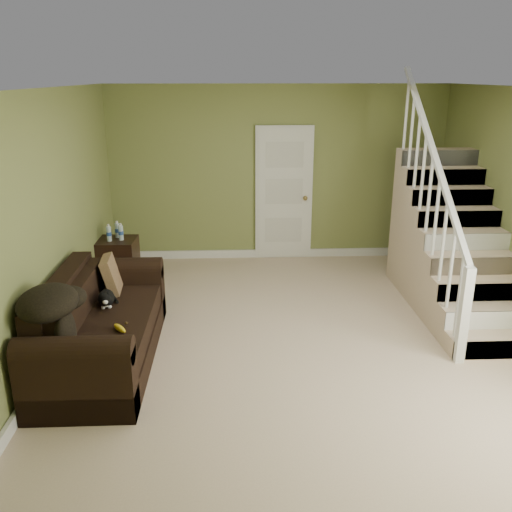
{
  "coord_description": "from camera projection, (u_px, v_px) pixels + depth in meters",
  "views": [
    {
      "loc": [
        -0.68,
        -5.32,
        2.72
      ],
      "look_at": [
        -0.43,
        0.26,
        0.85
      ],
      "focal_mm": 38.0,
      "sensor_mm": 36.0,
      "label": 1
    }
  ],
  "objects": [
    {
      "name": "wall_back",
      "position": [
        277.0,
        174.0,
        8.12
      ],
      "size": [
        5.0,
        0.04,
        2.6
      ],
      "primitive_type": "cube",
      "color": "olive",
      "rests_on": "floor"
    },
    {
      "name": "banana",
      "position": [
        120.0,
        328.0,
        4.99
      ],
      "size": [
        0.17,
        0.2,
        0.06
      ],
      "primitive_type": "ellipsoid",
      "rotation": [
        0.0,
        0.0,
        0.66
      ],
      "color": "yellow",
      "rests_on": "sofa"
    },
    {
      "name": "wall_left",
      "position": [
        51.0,
        224.0,
        5.41
      ],
      "size": [
        0.04,
        5.5,
        2.6
      ],
      "primitive_type": "cube",
      "color": "olive",
      "rests_on": "floor"
    },
    {
      "name": "throw_blanket",
      "position": [
        48.0,
        302.0,
        4.55
      ],
      "size": [
        0.54,
        0.68,
        0.27
      ],
      "primitive_type": "ellipsoid",
      "rotation": [
        0.0,
        0.0,
        -0.09
      ],
      "color": "black",
      "rests_on": "sofa"
    },
    {
      "name": "cat",
      "position": [
        106.0,
        298.0,
        5.52
      ],
      "size": [
        0.25,
        0.44,
        0.21
      ],
      "rotation": [
        0.0,
        0.0,
        0.18
      ],
      "color": "black",
      "rests_on": "sofa"
    },
    {
      "name": "door",
      "position": [
        284.0,
        194.0,
        8.18
      ],
      "size": [
        0.86,
        0.12,
        2.02
      ],
      "color": "white",
      "rests_on": "floor"
    },
    {
      "name": "wall_front",
      "position": [
        361.0,
        353.0,
        2.91
      ],
      "size": [
        5.0,
        0.04,
        2.6
      ],
      "primitive_type": "cube",
      "color": "olive",
      "rests_on": "floor"
    },
    {
      "name": "ceiling",
      "position": [
        303.0,
        88.0,
        5.1
      ],
      "size": [
        5.0,
        5.5,
        0.01
      ],
      "primitive_type": "cube",
      "color": "white",
      "rests_on": "wall_back"
    },
    {
      "name": "staircase",
      "position": [
        448.0,
        251.0,
        6.73
      ],
      "size": [
        1.0,
        2.51,
        2.82
      ],
      "color": "tan",
      "rests_on": "floor"
    },
    {
      "name": "baseboard_back",
      "position": [
        276.0,
        253.0,
        8.49
      ],
      "size": [
        5.0,
        0.04,
        0.12
      ],
      "primitive_type": "cube",
      "color": "white",
      "rests_on": "floor"
    },
    {
      "name": "baseboard_left",
      "position": [
        68.0,
        336.0,
        5.81
      ],
      "size": [
        0.04,
        5.5,
        0.12
      ],
      "primitive_type": "cube",
      "color": "white",
      "rests_on": "floor"
    },
    {
      "name": "sofa",
      "position": [
        99.0,
        330.0,
        5.34
      ],
      "size": [
        0.95,
        2.2,
        0.87
      ],
      "color": "black",
      "rests_on": "floor"
    },
    {
      "name": "floor",
      "position": [
        296.0,
        336.0,
        5.93
      ],
      "size": [
        5.0,
        5.5,
        0.01
      ],
      "primitive_type": "cube",
      "color": "tan",
      "rests_on": "ground"
    },
    {
      "name": "side_table",
      "position": [
        118.0,
        260.0,
        7.4
      ],
      "size": [
        0.52,
        0.52,
        0.84
      ],
      "rotation": [
        0.0,
        0.0,
        -0.04
      ],
      "color": "black",
      "rests_on": "floor"
    },
    {
      "name": "throw_pillow",
      "position": [
        111.0,
        275.0,
        5.86
      ],
      "size": [
        0.22,
        0.41,
        0.41
      ],
      "primitive_type": "cube",
      "rotation": [
        0.0,
        -0.24,
        0.09
      ],
      "color": "#4F3A1F",
      "rests_on": "sofa"
    }
  ]
}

